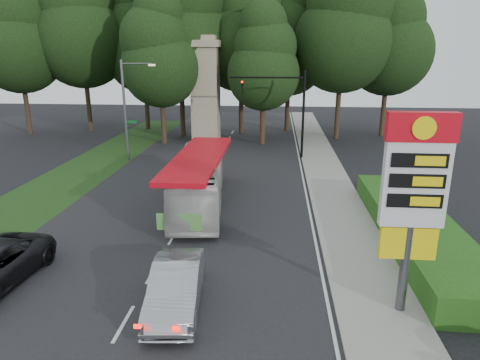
# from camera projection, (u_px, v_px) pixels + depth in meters

# --- Properties ---
(ground) EXTENTS (120.00, 120.00, 0.00)m
(ground) POSITION_uv_depth(u_px,v_px,m) (118.00, 334.00, 13.53)
(ground) COLOR black
(ground) RESTS_ON ground
(road_surface) EXTENTS (14.00, 80.00, 0.02)m
(road_surface) POSITION_uv_depth(u_px,v_px,m) (192.00, 204.00, 24.98)
(road_surface) COLOR black
(road_surface) RESTS_ON ground
(sidewalk_right) EXTENTS (3.00, 80.00, 0.12)m
(sidewalk_right) POSITION_uv_depth(u_px,v_px,m) (339.00, 208.00, 24.27)
(sidewalk_right) COLOR gray
(sidewalk_right) RESTS_ON ground
(grass_verge_left) EXTENTS (5.00, 50.00, 0.02)m
(grass_verge_left) POSITION_uv_depth(u_px,v_px,m) (80.00, 173.00, 31.48)
(grass_verge_left) COLOR #193814
(grass_verge_left) RESTS_ON ground
(hedge) EXTENTS (3.00, 14.00, 1.20)m
(hedge) POSITION_uv_depth(u_px,v_px,m) (416.00, 229.00, 20.05)
(hedge) COLOR #214E14
(hedge) RESTS_ON ground
(gas_station_pylon) EXTENTS (2.10, 0.45, 6.85)m
(gas_station_pylon) POSITION_uv_depth(u_px,v_px,m) (414.00, 189.00, 13.40)
(gas_station_pylon) COLOR #59595E
(gas_station_pylon) RESTS_ON ground
(traffic_signal_mast) EXTENTS (6.10, 0.35, 7.20)m
(traffic_signal_mast) POSITION_uv_depth(u_px,v_px,m) (287.00, 102.00, 34.63)
(traffic_signal_mast) COLOR black
(traffic_signal_mast) RESTS_ON ground
(streetlight_signs) EXTENTS (2.75, 0.98, 8.00)m
(streetlight_signs) POSITION_uv_depth(u_px,v_px,m) (127.00, 106.00, 33.83)
(streetlight_signs) COLOR #59595E
(streetlight_signs) RESTS_ON ground
(monument) EXTENTS (3.00, 3.00, 10.05)m
(monument) POSITION_uv_depth(u_px,v_px,m) (206.00, 90.00, 40.86)
(monument) COLOR gray
(monument) RESTS_ON ground
(tree_far_west) EXTENTS (8.96, 8.96, 17.60)m
(tree_far_west) POSITION_uv_depth(u_px,v_px,m) (16.00, 30.00, 43.75)
(tree_far_west) COLOR #2D2116
(tree_far_west) RESTS_ON ground
(tree_west_mid) EXTENTS (9.80, 9.80, 19.25)m
(tree_west_mid) POSITION_uv_depth(u_px,v_px,m) (80.00, 21.00, 44.88)
(tree_west_mid) COLOR #2D2116
(tree_west_mid) RESTS_ON ground
(tree_west_near) EXTENTS (8.40, 8.40, 16.50)m
(tree_west_near) POSITION_uv_depth(u_px,v_px,m) (143.00, 38.00, 46.78)
(tree_west_near) COLOR #2D2116
(tree_west_near) RESTS_ON ground
(tree_center_left) EXTENTS (10.08, 10.08, 19.80)m
(tree_center_left) POSITION_uv_depth(u_px,v_px,m) (179.00, 15.00, 41.98)
(tree_center_left) COLOR #2D2116
(tree_center_left) RESTS_ON ground
(tree_center_right) EXTENTS (9.24, 9.24, 18.15)m
(tree_center_right) POSITION_uv_depth(u_px,v_px,m) (241.00, 27.00, 43.68)
(tree_center_right) COLOR #2D2116
(tree_center_right) RESTS_ON ground
(tree_east_near) EXTENTS (8.12, 8.12, 15.95)m
(tree_east_near) POSITION_uv_depth(u_px,v_px,m) (289.00, 41.00, 45.57)
(tree_east_near) COLOR #2D2116
(tree_east_near) RESTS_ON ground
(tree_east_mid) EXTENTS (9.52, 9.52, 18.70)m
(tree_east_mid) POSITION_uv_depth(u_px,v_px,m) (344.00, 22.00, 40.86)
(tree_east_mid) COLOR #2D2116
(tree_east_mid) RESTS_ON ground
(tree_far_east) EXTENTS (8.68, 8.68, 17.05)m
(tree_far_east) POSITION_uv_depth(u_px,v_px,m) (391.00, 33.00, 42.65)
(tree_far_east) COLOR #2D2116
(tree_far_east) RESTS_ON ground
(tree_monument_left) EXTENTS (7.28, 7.28, 14.30)m
(tree_monument_left) POSITION_uv_depth(u_px,v_px,m) (160.00, 51.00, 39.20)
(tree_monument_left) COLOR #2D2116
(tree_monument_left) RESTS_ON ground
(tree_monument_right) EXTENTS (6.72, 6.72, 13.20)m
(tree_monument_right) POSITION_uv_depth(u_px,v_px,m) (263.00, 58.00, 39.10)
(tree_monument_right) COLOR #2D2116
(tree_monument_right) RESTS_ON ground
(transit_bus) EXTENTS (3.64, 10.87, 2.97)m
(transit_bus) POSITION_uv_depth(u_px,v_px,m) (199.00, 181.00, 24.47)
(transit_bus) COLOR silver
(transit_bus) RESTS_ON ground
(sedan_silver) EXTENTS (2.11, 4.87, 1.56)m
(sedan_silver) POSITION_uv_depth(u_px,v_px,m) (176.00, 287.00, 14.77)
(sedan_silver) COLOR #A0A2A8
(sedan_silver) RESTS_ON ground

